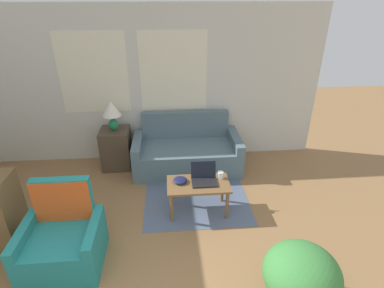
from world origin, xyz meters
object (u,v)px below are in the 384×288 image
coffee_table (198,187)px  laptop (204,178)px  couch (187,152)px  potted_plant (301,276)px  table_lamp (112,111)px  armchair (64,241)px  cup_navy (220,175)px  snack_bowl (180,180)px

coffee_table → laptop: laptop is taller
couch → potted_plant: couch is taller
table_lamp → coffee_table: (1.27, -1.32, -0.63)m
couch → laptop: bearing=-82.6°
armchair → cup_navy: size_ratio=9.68×
armchair → potted_plant: 2.47m
table_lamp → laptop: size_ratio=1.50×
couch → table_lamp: size_ratio=3.55×
table_lamp → laptop: 1.92m
table_lamp → coffee_table: size_ratio=0.60×
table_lamp → snack_bowl: table_lamp is taller
couch → cup_navy: 1.20m
table_lamp → cup_navy: 2.06m
cup_navy → coffee_table: bearing=-162.5°
table_lamp → potted_plant: (2.04, -2.84, -0.58)m
table_lamp → armchair: bearing=-98.3°
armchair → laptop: bearing=25.1°
laptop → snack_bowl: size_ratio=1.77×
couch → table_lamp: 1.41m
cup_navy → snack_bowl: bearing=-175.2°
cup_navy → snack_bowl: cup_navy is taller
laptop → potted_plant: size_ratio=0.47×
table_lamp → cup_navy: size_ratio=5.22×
armchair → laptop: 1.83m
potted_plant → armchair: bearing=161.3°
coffee_table → cup_navy: (0.31, 0.10, 0.11)m
laptop → potted_plant: (0.69, -1.56, -0.08)m
armchair → coffee_table: (1.56, 0.72, 0.12)m
snack_bowl → couch: bearing=81.8°
cup_navy → potted_plant: potted_plant is taller
table_lamp → cup_navy: table_lamp is taller
couch → table_lamp: bearing=174.8°
couch → snack_bowl: bearing=-98.2°
laptop → coffee_table: bearing=-149.5°
armchair → coffee_table: armchair is taller
coffee_table → laptop: size_ratio=2.49×
snack_bowl → potted_plant: potted_plant is taller
laptop → cup_navy: size_ratio=3.49×
couch → laptop: size_ratio=5.30×
cup_navy → potted_plant: bearing=-74.1°
table_lamp → potted_plant: size_ratio=0.70×
armchair → coffee_table: size_ratio=1.12×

